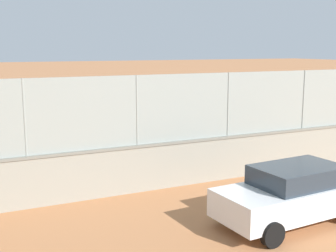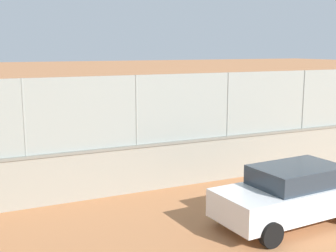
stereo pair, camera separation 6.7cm
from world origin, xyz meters
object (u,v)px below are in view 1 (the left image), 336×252
(player_near_wall_returning, at_px, (211,139))
(sports_ball, at_px, (190,164))
(parked_car_white, at_px, (293,193))
(spare_ball_by_wall, at_px, (128,181))
(player_at_service_line, at_px, (188,124))
(player_foreground_swinging, at_px, (164,115))

(player_near_wall_returning, height_order, sports_ball, player_near_wall_returning)
(sports_ball, height_order, parked_car_white, parked_car_white)
(spare_ball_by_wall, bearing_deg, player_at_service_line, -135.34)
(player_near_wall_returning, distance_m, player_foreground_swinging, 6.29)
(player_near_wall_returning, xyz_separation_m, parked_car_white, (1.48, 6.66, -0.09))
(player_at_service_line, bearing_deg, parked_car_white, 77.11)
(player_foreground_swinging, distance_m, spare_ball_by_wall, 9.23)
(player_at_service_line, relative_size, sports_ball, 6.64)
(player_foreground_swinging, height_order, player_at_service_line, player_foreground_swinging)
(player_foreground_swinging, bearing_deg, parked_car_white, 80.03)
(player_at_service_line, bearing_deg, sports_ball, 62.59)
(player_near_wall_returning, bearing_deg, player_at_service_line, -103.57)
(player_foreground_swinging, distance_m, parked_car_white, 13.10)
(player_near_wall_returning, distance_m, spare_ball_by_wall, 4.53)
(player_near_wall_returning, height_order, spare_ball_by_wall, player_near_wall_returning)
(player_at_service_line, relative_size, spare_ball_by_wall, 12.39)
(player_near_wall_returning, height_order, parked_car_white, parked_car_white)
(player_foreground_swinging, xyz_separation_m, sports_ball, (2.06, 6.82, -0.83))
(player_foreground_swinging, xyz_separation_m, player_at_service_line, (-0.06, 2.73, -0.03))
(player_at_service_line, xyz_separation_m, sports_ball, (2.12, 4.09, -0.80))
(spare_ball_by_wall, height_order, parked_car_white, parked_car_white)
(player_foreground_swinging, height_order, sports_ball, player_foreground_swinging)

